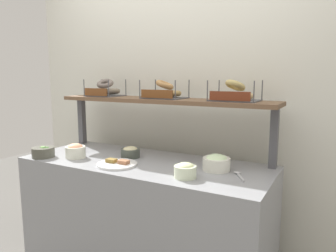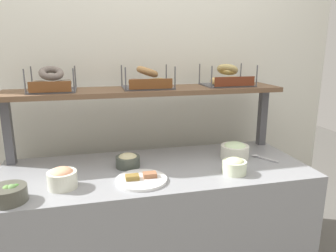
{
  "view_description": "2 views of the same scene",
  "coord_description": "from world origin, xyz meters",
  "px_view_note": "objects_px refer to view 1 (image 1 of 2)",
  "views": [
    {
      "loc": [
        1.2,
        -1.85,
        1.45
      ],
      "look_at": [
        0.15,
        0.07,
        1.11
      ],
      "focal_mm": 34.22,
      "sensor_mm": 36.0,
      "label": 1
    },
    {
      "loc": [
        -0.34,
        -1.7,
        1.54
      ],
      "look_at": [
        0.08,
        0.04,
        1.09
      ],
      "focal_mm": 33.99,
      "sensor_mm": 36.0,
      "label": 2
    }
  ],
  "objects_px": {
    "bowl_tuna_salad": "(130,152)",
    "bowl_lox_spread": "(75,151)",
    "serving_spoon_near_plate": "(239,174)",
    "bagel_basket_sesame": "(235,94)",
    "bagel_basket_poppy": "(105,90)",
    "bowl_potato_salad": "(185,170)",
    "bowl_veggie_mix": "(43,152)",
    "bowl_scallion_spread": "(216,162)",
    "serving_plate_white": "(117,164)",
    "bagel_basket_everything": "(164,92)"
  },
  "relations": [
    {
      "from": "bowl_tuna_salad",
      "to": "bowl_lox_spread",
      "type": "bearing_deg",
      "value": -150.07
    },
    {
      "from": "bowl_lox_spread",
      "to": "serving_spoon_near_plate",
      "type": "height_order",
      "value": "bowl_lox_spread"
    },
    {
      "from": "bagel_basket_sesame",
      "to": "bagel_basket_poppy",
      "type": "bearing_deg",
      "value": -179.45
    },
    {
      "from": "bowl_potato_salad",
      "to": "serving_spoon_near_plate",
      "type": "relative_size",
      "value": 0.85
    },
    {
      "from": "bowl_tuna_salad",
      "to": "serving_spoon_near_plate",
      "type": "xyz_separation_m",
      "value": [
        0.83,
        -0.05,
        -0.03
      ]
    },
    {
      "from": "bowl_veggie_mix",
      "to": "bowl_scallion_spread",
      "type": "distance_m",
      "value": 1.29
    },
    {
      "from": "bowl_veggie_mix",
      "to": "bagel_basket_poppy",
      "type": "height_order",
      "value": "bagel_basket_poppy"
    },
    {
      "from": "bowl_lox_spread",
      "to": "serving_plate_white",
      "type": "relative_size",
      "value": 0.54
    },
    {
      "from": "bowl_lox_spread",
      "to": "bowl_tuna_salad",
      "type": "height_order",
      "value": "bowl_lox_spread"
    },
    {
      "from": "bowl_tuna_salad",
      "to": "bowl_veggie_mix",
      "type": "distance_m",
      "value": 0.65
    },
    {
      "from": "serving_spoon_near_plate",
      "to": "bagel_basket_sesame",
      "type": "bearing_deg",
      "value": 114.27
    },
    {
      "from": "bowl_veggie_mix",
      "to": "serving_spoon_near_plate",
      "type": "bearing_deg",
      "value": 10.17
    },
    {
      "from": "bowl_scallion_spread",
      "to": "bowl_potato_salad",
      "type": "xyz_separation_m",
      "value": [
        -0.11,
        -0.23,
        -0.01
      ]
    },
    {
      "from": "bagel_basket_poppy",
      "to": "bagel_basket_everything",
      "type": "bearing_deg",
      "value": 0.36
    },
    {
      "from": "serving_plate_white",
      "to": "bagel_basket_everything",
      "type": "distance_m",
      "value": 0.66
    },
    {
      "from": "bowl_tuna_salad",
      "to": "serving_plate_white",
      "type": "bearing_deg",
      "value": -78.45
    },
    {
      "from": "bowl_lox_spread",
      "to": "bagel_basket_poppy",
      "type": "xyz_separation_m",
      "value": [
        -0.06,
        0.43,
        0.43
      ]
    },
    {
      "from": "bowl_potato_salad",
      "to": "bagel_basket_sesame",
      "type": "height_order",
      "value": "bagel_basket_sesame"
    },
    {
      "from": "bowl_potato_salad",
      "to": "serving_plate_white",
      "type": "distance_m",
      "value": 0.52
    },
    {
      "from": "bowl_veggie_mix",
      "to": "bagel_basket_everything",
      "type": "xyz_separation_m",
      "value": [
        0.74,
        0.53,
        0.44
      ]
    },
    {
      "from": "serving_plate_white",
      "to": "bagel_basket_poppy",
      "type": "bearing_deg",
      "value": 135.68
    },
    {
      "from": "bowl_scallion_spread",
      "to": "bagel_basket_poppy",
      "type": "distance_m",
      "value": 1.19
    },
    {
      "from": "bowl_veggie_mix",
      "to": "serving_spoon_near_plate",
      "type": "height_order",
      "value": "bowl_veggie_mix"
    },
    {
      "from": "serving_plate_white",
      "to": "bagel_basket_poppy",
      "type": "height_order",
      "value": "bagel_basket_poppy"
    },
    {
      "from": "bowl_lox_spread",
      "to": "bagel_basket_sesame",
      "type": "relative_size",
      "value": 0.45
    },
    {
      "from": "bowl_scallion_spread",
      "to": "bagel_basket_sesame",
      "type": "bearing_deg",
      "value": 82.36
    },
    {
      "from": "serving_plate_white",
      "to": "serving_spoon_near_plate",
      "type": "height_order",
      "value": "serving_plate_white"
    },
    {
      "from": "bowl_potato_salad",
      "to": "bowl_scallion_spread",
      "type": "bearing_deg",
      "value": 64.39
    },
    {
      "from": "bowl_tuna_salad",
      "to": "bagel_basket_everything",
      "type": "relative_size",
      "value": 0.46
    },
    {
      "from": "bowl_lox_spread",
      "to": "bowl_veggie_mix",
      "type": "distance_m",
      "value": 0.25
    },
    {
      "from": "bowl_veggie_mix",
      "to": "bagel_basket_sesame",
      "type": "relative_size",
      "value": 0.51
    },
    {
      "from": "serving_plate_white",
      "to": "bagel_basket_sesame",
      "type": "bearing_deg",
      "value": 34.28
    },
    {
      "from": "bowl_scallion_spread",
      "to": "serving_spoon_near_plate",
      "type": "distance_m",
      "value": 0.17
    },
    {
      "from": "bowl_scallion_spread",
      "to": "bagel_basket_everything",
      "type": "xyz_separation_m",
      "value": [
        -0.51,
        0.23,
        0.43
      ]
    },
    {
      "from": "bowl_potato_salad",
      "to": "bagel_basket_poppy",
      "type": "relative_size",
      "value": 0.48
    },
    {
      "from": "serving_spoon_near_plate",
      "to": "serving_plate_white",
      "type": "bearing_deg",
      "value": -167.89
    },
    {
      "from": "bowl_lox_spread",
      "to": "bagel_basket_everything",
      "type": "relative_size",
      "value": 0.47
    },
    {
      "from": "bowl_lox_spread",
      "to": "serving_spoon_near_plate",
      "type": "distance_m",
      "value": 1.2
    },
    {
      "from": "serving_plate_white",
      "to": "bagel_basket_poppy",
      "type": "xyz_separation_m",
      "value": [
        -0.45,
        0.44,
        0.47
      ]
    },
    {
      "from": "bowl_tuna_salad",
      "to": "bagel_basket_poppy",
      "type": "relative_size",
      "value": 0.5
    },
    {
      "from": "bowl_tuna_salad",
      "to": "bagel_basket_everything",
      "type": "bearing_deg",
      "value": 54.39
    },
    {
      "from": "bowl_tuna_salad",
      "to": "serving_spoon_near_plate",
      "type": "bearing_deg",
      "value": -3.3
    },
    {
      "from": "bagel_basket_everything",
      "to": "bagel_basket_poppy",
      "type": "bearing_deg",
      "value": -179.64
    },
    {
      "from": "bowl_veggie_mix",
      "to": "bagel_basket_sesame",
      "type": "bearing_deg",
      "value": 22.64
    },
    {
      "from": "bowl_tuna_salad",
      "to": "serving_plate_white",
      "type": "height_order",
      "value": "bowl_tuna_salad"
    },
    {
      "from": "bowl_scallion_spread",
      "to": "serving_spoon_near_plate",
      "type": "height_order",
      "value": "bowl_scallion_spread"
    },
    {
      "from": "bowl_lox_spread",
      "to": "bowl_tuna_salad",
      "type": "bearing_deg",
      "value": 29.93
    },
    {
      "from": "bowl_lox_spread",
      "to": "bowl_potato_salad",
      "type": "xyz_separation_m",
      "value": [
        0.91,
        -0.04,
        -0.01
      ]
    },
    {
      "from": "bowl_lox_spread",
      "to": "serving_spoon_near_plate",
      "type": "relative_size",
      "value": 0.92
    },
    {
      "from": "bowl_lox_spread",
      "to": "bagel_basket_poppy",
      "type": "relative_size",
      "value": 0.52
    }
  ]
}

